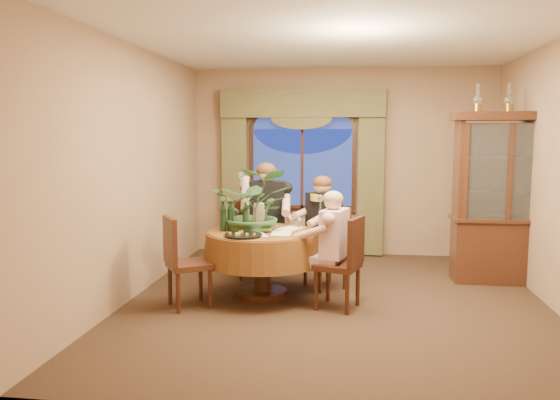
# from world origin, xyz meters

# --- Properties ---
(floor) EXTENTS (5.00, 5.00, 0.00)m
(floor) POSITION_xyz_m (0.00, 0.00, 0.00)
(floor) COLOR black
(floor) RESTS_ON ground
(wall_back) EXTENTS (4.50, 0.00, 4.50)m
(wall_back) POSITION_xyz_m (0.00, 2.50, 1.40)
(wall_back) COLOR #937052
(wall_back) RESTS_ON ground
(ceiling) EXTENTS (5.00, 5.00, 0.00)m
(ceiling) POSITION_xyz_m (0.00, 0.00, 2.80)
(ceiling) COLOR white
(ceiling) RESTS_ON wall_back
(window) EXTENTS (1.62, 0.10, 1.32)m
(window) POSITION_xyz_m (-0.60, 2.43, 1.30)
(window) COLOR navy
(window) RESTS_ON wall_back
(arched_transom) EXTENTS (1.60, 0.06, 0.44)m
(arched_transom) POSITION_xyz_m (-0.60, 2.43, 2.08)
(arched_transom) COLOR navy
(arched_transom) RESTS_ON wall_back
(drapery_left) EXTENTS (0.38, 0.14, 2.32)m
(drapery_left) POSITION_xyz_m (-1.63, 2.38, 1.18)
(drapery_left) COLOR #4E4B2A
(drapery_left) RESTS_ON floor
(drapery_right) EXTENTS (0.38, 0.14, 2.32)m
(drapery_right) POSITION_xyz_m (0.43, 2.38, 1.18)
(drapery_right) COLOR #4E4B2A
(drapery_right) RESTS_ON floor
(swag_valance) EXTENTS (2.45, 0.16, 0.42)m
(swag_valance) POSITION_xyz_m (-0.60, 2.35, 2.28)
(swag_valance) COLOR #4E4B2A
(swag_valance) RESTS_ON wall_back
(dining_table) EXTENTS (1.62, 1.62, 0.75)m
(dining_table) POSITION_xyz_m (-0.82, 0.08, 0.38)
(dining_table) COLOR maroon
(dining_table) RESTS_ON floor
(china_cabinet) EXTENTS (1.29, 0.51, 2.08)m
(china_cabinet) POSITION_xyz_m (2.00, 1.10, 1.04)
(china_cabinet) COLOR #361B12
(china_cabinet) RESTS_ON floor
(oil_lamp_left) EXTENTS (0.11, 0.11, 0.34)m
(oil_lamp_left) POSITION_xyz_m (1.64, 1.10, 2.25)
(oil_lamp_left) COLOR #A5722D
(oil_lamp_left) RESTS_ON china_cabinet
(oil_lamp_center) EXTENTS (0.11, 0.11, 0.34)m
(oil_lamp_center) POSITION_xyz_m (2.00, 1.10, 2.25)
(oil_lamp_center) COLOR #A5722D
(oil_lamp_center) RESTS_ON china_cabinet
(oil_lamp_right) EXTENTS (0.11, 0.11, 0.34)m
(oil_lamp_right) POSITION_xyz_m (2.36, 1.10, 2.25)
(oil_lamp_right) COLOR #A5722D
(oil_lamp_right) RESTS_ON china_cabinet
(chair_right) EXTENTS (0.53, 0.53, 0.96)m
(chair_right) POSITION_xyz_m (0.02, -0.20, 0.48)
(chair_right) COLOR black
(chair_right) RESTS_ON floor
(chair_back_right) EXTENTS (0.58, 0.58, 0.96)m
(chair_back_right) POSITION_xyz_m (-0.15, 0.54, 0.48)
(chair_back_right) COLOR black
(chair_back_right) RESTS_ON floor
(chair_back) EXTENTS (0.53, 0.53, 0.96)m
(chair_back) POSITION_xyz_m (-1.10, 0.94, 0.48)
(chair_back) COLOR black
(chair_back) RESTS_ON floor
(chair_front_left) EXTENTS (0.58, 0.58, 0.96)m
(chair_front_left) POSITION_xyz_m (-1.53, -0.37, 0.48)
(chair_front_left) COLOR black
(chair_front_left) RESTS_ON floor
(person_pink) EXTENTS (0.51, 0.53, 1.23)m
(person_pink) POSITION_xyz_m (-0.02, -0.14, 0.62)
(person_pink) COLOR beige
(person_pink) RESTS_ON floor
(person_back) EXTENTS (0.57, 0.53, 1.47)m
(person_back) POSITION_xyz_m (-0.91, 0.90, 0.74)
(person_back) COLOR black
(person_back) RESTS_ON floor
(person_scarf) EXTENTS (0.64, 0.65, 1.33)m
(person_scarf) POSITION_xyz_m (-0.18, 0.66, 0.67)
(person_scarf) COLOR black
(person_scarf) RESTS_ON floor
(stoneware_vase) EXTENTS (0.16, 0.16, 0.29)m
(stoneware_vase) POSITION_xyz_m (-0.88, 0.22, 0.90)
(stoneware_vase) COLOR tan
(stoneware_vase) RESTS_ON dining_table
(centerpiece_plant) EXTENTS (0.91, 1.01, 0.79)m
(centerpiece_plant) POSITION_xyz_m (-0.93, 0.21, 1.34)
(centerpiece_plant) COLOR #325A31
(centerpiece_plant) RESTS_ON dining_table
(olive_bowl) EXTENTS (0.15, 0.15, 0.05)m
(olive_bowl) POSITION_xyz_m (-0.78, 0.02, 0.77)
(olive_bowl) COLOR #4E602E
(olive_bowl) RESTS_ON dining_table
(cheese_platter) EXTENTS (0.40, 0.40, 0.02)m
(cheese_platter) POSITION_xyz_m (-0.96, -0.28, 0.76)
(cheese_platter) COLOR black
(cheese_platter) RESTS_ON dining_table
(wine_bottle_0) EXTENTS (0.07, 0.07, 0.33)m
(wine_bottle_0) POSITION_xyz_m (-1.18, 0.06, 0.92)
(wine_bottle_0) COLOR black
(wine_bottle_0) RESTS_ON dining_table
(wine_bottle_1) EXTENTS (0.07, 0.07, 0.33)m
(wine_bottle_1) POSITION_xyz_m (-1.02, 0.14, 0.92)
(wine_bottle_1) COLOR tan
(wine_bottle_1) RESTS_ON dining_table
(wine_bottle_2) EXTENTS (0.07, 0.07, 0.33)m
(wine_bottle_2) POSITION_xyz_m (-0.99, -0.02, 0.92)
(wine_bottle_2) COLOR black
(wine_bottle_2) RESTS_ON dining_table
(wine_bottle_3) EXTENTS (0.07, 0.07, 0.33)m
(wine_bottle_3) POSITION_xyz_m (-1.25, 0.03, 0.92)
(wine_bottle_3) COLOR black
(wine_bottle_3) RESTS_ON dining_table
(wine_bottle_4) EXTENTS (0.07, 0.07, 0.33)m
(wine_bottle_4) POSITION_xyz_m (-1.22, 0.20, 0.92)
(wine_bottle_4) COLOR tan
(wine_bottle_4) RESTS_ON dining_table
(tasting_paper_0) EXTENTS (0.22, 0.31, 0.00)m
(tasting_paper_0) POSITION_xyz_m (-0.59, -0.06, 0.75)
(tasting_paper_0) COLOR white
(tasting_paper_0) RESTS_ON dining_table
(tasting_paper_1) EXTENTS (0.32, 0.36, 0.00)m
(tasting_paper_1) POSITION_xyz_m (-0.54, 0.25, 0.75)
(tasting_paper_1) COLOR white
(tasting_paper_1) RESTS_ON dining_table
(tasting_paper_2) EXTENTS (0.32, 0.36, 0.00)m
(tasting_paper_2) POSITION_xyz_m (-0.85, -0.18, 0.75)
(tasting_paper_2) COLOR white
(tasting_paper_2) RESTS_ON dining_table
(wine_glass_person_pink) EXTENTS (0.07, 0.07, 0.18)m
(wine_glass_person_pink) POSITION_xyz_m (-0.40, -0.04, 0.84)
(wine_glass_person_pink) COLOR silver
(wine_glass_person_pink) RESTS_ON dining_table
(wine_glass_person_back) EXTENTS (0.07, 0.07, 0.18)m
(wine_glass_person_back) POSITION_xyz_m (-0.87, 0.51, 0.84)
(wine_glass_person_back) COLOR silver
(wine_glass_person_back) RESTS_ON dining_table
(wine_glass_person_scarf) EXTENTS (0.07, 0.07, 0.18)m
(wine_glass_person_scarf) POSITION_xyz_m (-0.50, 0.37, 0.84)
(wine_glass_person_scarf) COLOR silver
(wine_glass_person_scarf) RESTS_ON dining_table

